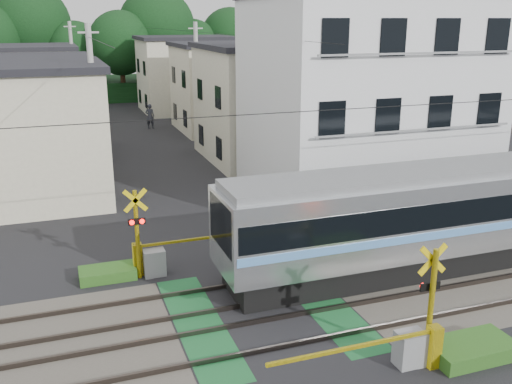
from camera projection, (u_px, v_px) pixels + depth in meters
name	position (u px, v px, depth m)	size (l,w,h in m)	color
ground	(263.00, 313.00, 16.49)	(120.00, 120.00, 0.00)	black
track_bed	(263.00, 312.00, 16.48)	(120.00, 120.00, 0.14)	#47423A
crossing_signal_near	(415.00, 340.00, 13.82)	(4.74, 0.65, 3.09)	yellow
crossing_signal_far	(151.00, 255.00, 18.75)	(4.74, 0.65, 3.09)	yellow
apartment_block	(365.00, 98.00, 26.41)	(10.20, 8.36, 9.30)	white
houses_row	(136.00, 94.00, 39.00)	(22.07, 31.35, 6.80)	beige
tree_hill	(85.00, 46.00, 58.48)	(40.00, 12.56, 11.69)	black
catenary	(448.00, 172.00, 17.36)	(60.00, 5.04, 7.00)	#2D2D33
utility_poles	(121.00, 87.00, 35.71)	(7.90, 42.00, 8.00)	#A5A5A0
pedestrian	(150.00, 116.00, 44.07)	(0.69, 0.45, 1.89)	#32343E
weed_patches	(319.00, 299.00, 16.92)	(10.25, 8.80, 0.40)	#2D5E1E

